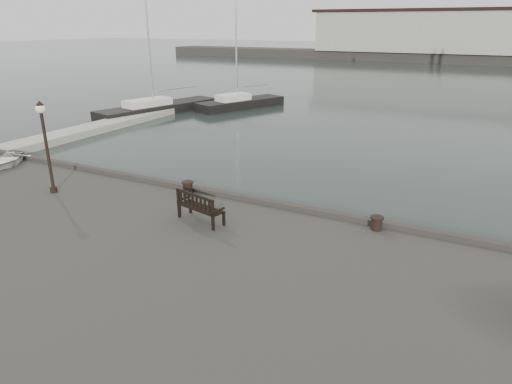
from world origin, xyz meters
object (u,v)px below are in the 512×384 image
at_px(dinghy, 7,159).
at_px(lamp_post, 45,135).
at_px(bollard_right, 377,223).
at_px(yacht_d, 241,105).
at_px(bench, 200,212).
at_px(yacht_b, 160,110).
at_px(bollard_left, 188,187).

bearing_deg(dinghy, lamp_post, -52.64).
height_order(bollard_right, yacht_d, yacht_d).
relative_size(lamp_post, yacht_d, 0.30).
relative_size(bench, yacht_b, 0.11).
xyz_separation_m(bollard_left, lamp_post, (-4.64, -2.24, 2.00)).
bearing_deg(yacht_b, yacht_d, 62.53).
bearing_deg(dinghy, bench, -41.38).
relative_size(bench, dinghy, 0.70).
distance_m(bollard_left, bollard_right, 7.13).
distance_m(bollard_right, lamp_post, 12.15).
bearing_deg(bollard_left, yacht_b, 131.08).
height_order(bollard_right, yacht_b, yacht_b).
bearing_deg(bollard_right, dinghy, -177.67).
distance_m(bollard_left, dinghy, 9.54).
relative_size(bollard_left, yacht_b, 0.03).
xyz_separation_m(bollard_right, yacht_d, (-18.88, 25.26, -1.55)).
height_order(lamp_post, yacht_d, yacht_d).
height_order(bollard_right, dinghy, dinghy).
xyz_separation_m(yacht_b, yacht_d, (5.23, 5.78, -0.01)).
xyz_separation_m(bollard_left, yacht_d, (-11.75, 25.26, -1.56)).
height_order(bollard_left, yacht_b, yacht_b).
height_order(bench, bollard_left, bench).
distance_m(yacht_b, yacht_d, 7.80).
height_order(bench, yacht_b, yacht_b).
distance_m(bench, bollard_right, 5.59).
relative_size(bollard_left, dinghy, 0.18).
xyz_separation_m(bench, bollard_right, (5.23, 1.98, -0.09)).
bearing_deg(bench, yacht_b, 144.36).
relative_size(dinghy, yacht_d, 0.22).
relative_size(bollard_left, bollard_right, 1.07).
xyz_separation_m(bench, yacht_d, (-13.65, 27.23, -1.64)).
height_order(dinghy, yacht_d, yacht_d).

